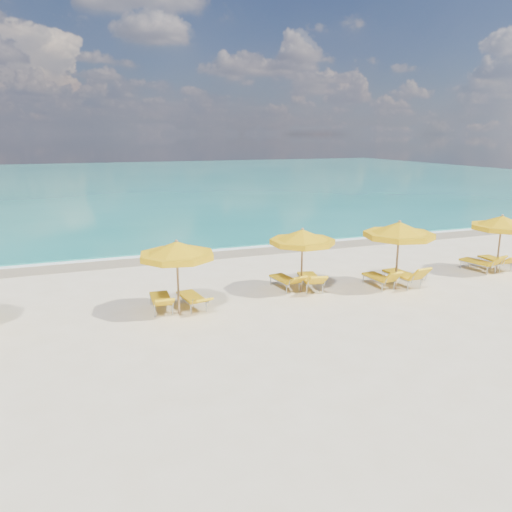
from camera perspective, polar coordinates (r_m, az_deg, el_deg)
name	(u,v)px	position (r m, az deg, el deg)	size (l,w,h in m)	color
ground_plane	(271,300)	(17.07, 1.77, -5.04)	(120.00, 120.00, 0.00)	beige
ocean	(122,181)	(63.48, -15.06, 8.31)	(120.00, 80.00, 0.30)	#15766B
wet_sand_band	(213,253)	(23.82, -4.99, 0.35)	(120.00, 2.60, 0.01)	tan
foam_line	(208,249)	(24.57, -5.49, 0.76)	(120.00, 1.20, 0.03)	white
whitecap_near	(75,227)	(32.41, -19.99, 3.15)	(14.00, 0.36, 0.05)	white
whitecap_far	(251,202)	(41.80, -0.56, 6.19)	(18.00, 0.30, 0.05)	white
umbrella_3	(177,251)	(15.41, -9.04, 0.60)	(2.79, 2.79, 2.39)	#9A764D
umbrella_4	(302,237)	(17.49, 5.32, 2.12)	(2.98, 2.98, 2.33)	#9A764D
umbrella_5	(399,231)	(18.45, 16.04, 2.82)	(2.89, 2.89, 2.54)	#9A764D
umbrella_6	(502,223)	(22.19, 26.27, 3.39)	(3.11, 3.11, 2.40)	#9A764D
lounger_3_left	(161,304)	(16.30, -10.77, -5.38)	(0.70, 1.89, 0.76)	#A5A8AD
lounger_3_right	(192,302)	(16.36, -7.29, -5.21)	(0.83, 1.88, 0.65)	#A5A8AD
lounger_4_left	(285,283)	(18.22, 3.36, -3.13)	(0.79, 1.82, 0.75)	#A5A8AD
lounger_4_right	(310,283)	(18.28, 6.23, -3.05)	(1.02, 2.05, 0.83)	#A5A8AD
lounger_5_left	(379,281)	(18.96, 13.89, -2.83)	(0.66, 1.72, 0.83)	#A5A8AD
lounger_5_right	(403,279)	(19.37, 16.44, -2.55)	(0.82, 1.98, 0.96)	#A5A8AD
lounger_6_left	(479,266)	(22.46, 24.11, -1.04)	(0.96, 1.87, 0.88)	#A5A8AD
lounger_6_right	(495,263)	(23.22, 25.68, -0.76)	(0.73, 1.89, 0.77)	#A5A8AD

